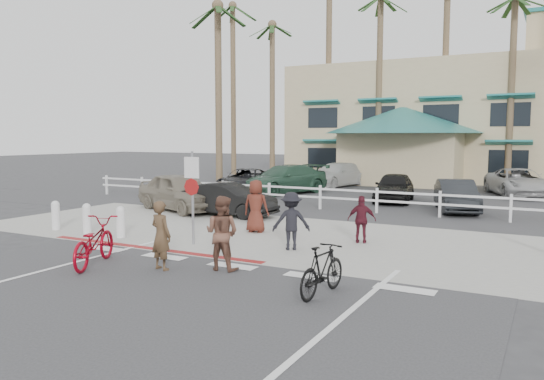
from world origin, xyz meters
The scene contains 34 objects.
ground centered at (0.00, 0.00, 0.00)m, with size 140.00×140.00×0.00m, color #333335.
bike_path centered at (0.00, -2.00, 0.00)m, with size 12.00×16.00×0.01m, color #333335.
sidewalk_plaza centered at (0.00, 4.50, 0.01)m, with size 22.00×7.00×0.01m, color gray.
cross_street centered at (0.00, 8.50, 0.00)m, with size 40.00×5.00×0.01m, color #333335.
parking_lot centered at (0.00, 18.00, 0.00)m, with size 50.00×16.00×0.01m, color #333335.
curb_red centered at (-3.00, 1.20, 0.01)m, with size 7.00×0.25×0.02m, color maroon.
rail_fence centered at (0.50, 10.50, 0.50)m, with size 29.40×0.16×1.00m, color silver, non-canonical shape.
building centered at (2.00, 31.00, 5.65)m, with size 28.00×16.00×11.30m, color tan, non-canonical shape.
sign_post centered at (-2.30, 2.20, 1.45)m, with size 0.50×0.10×2.90m, color gray, non-canonical shape.
bollard_0 centered at (-4.80, 2.00, 0.47)m, with size 0.26×0.26×0.95m, color silver, non-canonical shape.
bollard_1 centered at (-6.20, 2.00, 0.47)m, with size 0.26×0.26×0.95m, color silver, non-canonical shape.
bollard_2 centered at (-7.60, 2.00, 0.47)m, with size 0.26×0.26×0.95m, color silver, non-canonical shape.
palm_0 centered at (-16.00, 26.00, 7.50)m, with size 4.00×4.00×15.00m, color #183514, non-canonical shape.
palm_1 centered at (-12.00, 25.00, 6.50)m, with size 4.00×4.00×13.00m, color #183514, non-canonical shape.
palm_2 centered at (-8.00, 26.00, 8.00)m, with size 4.00×4.00×16.00m, color #183514, non-canonical shape.
palm_3 centered at (-4.00, 25.00, 7.00)m, with size 4.00×4.00×14.00m, color #183514, non-canonical shape.
palm_4 centered at (0.00, 26.00, 7.50)m, with size 4.00×4.00×15.00m, color #183514, non-canonical shape.
palm_5 centered at (4.00, 25.00, 6.50)m, with size 4.00×4.00×13.00m, color #183514, non-canonical shape.
palm_10 centered at (-10.00, 15.00, 6.00)m, with size 4.00×4.00×12.00m, color #183514, non-canonical shape.
bike_red centered at (-2.88, -0.85, 0.55)m, with size 0.74×2.11×1.11m, color maroon.
rider_red centered at (-1.25, -0.41, 0.79)m, with size 0.57×0.38×1.57m, color #493522.
bike_black centered at (2.71, -0.50, 0.49)m, with size 0.46×1.64×0.98m, color black.
rider_black centered at (-0.04, 0.24, 0.84)m, with size 0.82×0.64×1.68m, color brown.
pedestrian_a centered at (0.40, 2.87, 0.77)m, with size 1.00×0.57×1.54m, color black.
pedestrian_child centered at (1.77, 4.58, 0.68)m, with size 0.79×0.33×1.35m, color #4B131E.
pedestrian_b centered at (-1.70, 4.66, 0.83)m, with size 0.81×0.53×1.66m, color #512016.
car_white_sedan centered at (-4.38, 7.17, 0.63)m, with size 1.33×3.81×1.26m, color black.
car_red_compact centered at (-6.87, 7.49, 0.77)m, with size 1.82×4.52×1.54m, color gray.
lot_car_0 centered at (-8.05, 14.58, 0.65)m, with size 2.15×4.66×1.29m, color black.
lot_car_1 centered at (-6.03, 15.15, 0.76)m, with size 2.12×5.21×1.51m, color #274A37.
lot_car_2 centered at (0.00, 14.47, 0.67)m, with size 1.59×3.96×1.35m, color black.
lot_car_3 centered at (3.06, 12.50, 0.64)m, with size 1.35×3.86×1.27m, color black.
lot_car_4 centered at (-5.09, 20.26, 0.71)m, with size 1.99×4.88×1.42m, color silver.
lot_car_5 centered at (4.92, 19.65, 0.70)m, with size 2.31×5.02×1.39m, color #A4A4A4.
Camera 1 is at (6.49, -9.57, 3.00)m, focal length 35.00 mm.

